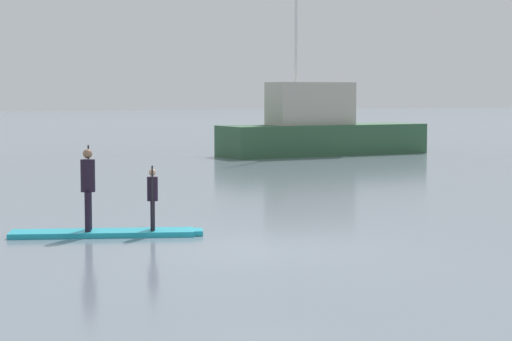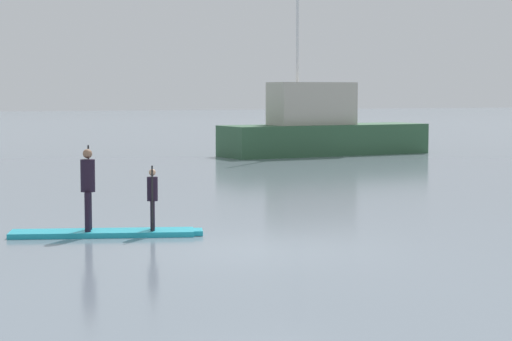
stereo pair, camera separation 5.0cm
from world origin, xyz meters
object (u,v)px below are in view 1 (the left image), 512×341
Objects in this scene: paddler_adult at (88,184)px; paddler_child_solo at (153,196)px; fishing_boat_white_large at (320,130)px; paddleboard_near at (106,233)px.

paddler_adult reaches higher than paddler_child_solo.
paddler_adult is at bearing -126.13° from fishing_boat_white_large.
paddler_adult is 1.30× the size of paddler_child_solo.
paddler_child_solo reaches higher than paddleboard_near.
paddleboard_near is at bearing -125.38° from fishing_boat_white_large.
paddler_child_solo is 0.13× the size of fishing_boat_white_large.
paddleboard_near is 0.39× the size of fishing_boat_white_large.
paddleboard_near is 2.94× the size of paddler_child_solo.
fishing_boat_white_large is (14.14, 19.90, 1.02)m from paddleboard_near.
paddleboard_near is at bearing -17.77° from paddler_adult.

